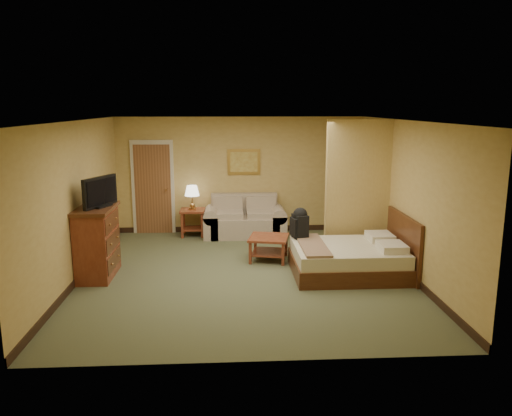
{
  "coord_description": "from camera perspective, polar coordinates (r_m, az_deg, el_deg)",
  "views": [
    {
      "loc": [
        -0.28,
        -8.17,
        2.84
      ],
      "look_at": [
        0.22,
        0.6,
        1.03
      ],
      "focal_mm": 35.0,
      "sensor_mm": 36.0,
      "label": 1
    }
  ],
  "objects": [
    {
      "name": "table_lamp",
      "position": [
        11.0,
        -7.33,
        1.9
      ],
      "size": [
        0.32,
        0.32,
        0.53
      ],
      "color": "#AD7C3F",
      "rests_on": "side_table"
    },
    {
      "name": "coffee_table",
      "position": [
        9.31,
        1.47,
        -4.05
      ],
      "size": [
        0.83,
        0.83,
        0.45
      ],
      "rotation": [
        0.0,
        0.0,
        -0.21
      ],
      "color": "maroon",
      "rests_on": "floor"
    },
    {
      "name": "backpack",
      "position": [
        8.94,
        5.06,
        -1.63
      ],
      "size": [
        0.29,
        0.37,
        0.56
      ],
      "rotation": [
        0.0,
        0.0,
        0.26
      ],
      "color": "black",
      "rests_on": "bed"
    },
    {
      "name": "tv",
      "position": [
        8.58,
        -17.39,
        1.68
      ],
      "size": [
        0.38,
        0.78,
        0.51
      ],
      "rotation": [
        0.0,
        0.0,
        -0.41
      ],
      "color": "black",
      "rests_on": "dresser"
    },
    {
      "name": "ceiling",
      "position": [
        8.17,
        -1.35,
        9.95
      ],
      "size": [
        6.0,
        6.0,
        0.0
      ],
      "primitive_type": "plane",
      "rotation": [
        3.14,
        0.0,
        0.0
      ],
      "color": "white",
      "rests_on": "back_wall"
    },
    {
      "name": "loveseat",
      "position": [
        11.04,
        -1.29,
        -1.69
      ],
      "size": [
        1.8,
        0.84,
        0.91
      ],
      "color": "tan",
      "rests_on": "floor"
    },
    {
      "name": "dresser",
      "position": [
        8.77,
        -17.7,
        -3.69
      ],
      "size": [
        0.59,
        1.12,
        1.2
      ],
      "color": "maroon",
      "rests_on": "floor"
    },
    {
      "name": "floor",
      "position": [
        8.65,
        -1.26,
        -7.53
      ],
      "size": [
        6.0,
        6.0,
        0.0
      ],
      "primitive_type": "plane",
      "color": "#525839",
      "rests_on": "ground"
    },
    {
      "name": "wall_picture",
      "position": [
        11.21,
        -1.4,
        5.29
      ],
      "size": [
        0.73,
        0.04,
        0.57
      ],
      "color": "#B78E3F",
      "rests_on": "back_wall"
    },
    {
      "name": "bed",
      "position": [
        8.72,
        10.88,
        -5.65
      ],
      "size": [
        1.92,
        1.58,
        1.03
      ],
      "color": "#452010",
      "rests_on": "floor"
    },
    {
      "name": "side_table",
      "position": [
        11.12,
        -7.25,
        -1.18
      ],
      "size": [
        0.54,
        0.54,
        0.59
      ],
      "color": "maroon",
      "rests_on": "floor"
    },
    {
      "name": "left_wall",
      "position": [
        8.67,
        -19.79,
        0.71
      ],
      "size": [
        0.02,
        6.0,
        2.6
      ],
      "primitive_type": "cube",
      "color": "tan",
      "rests_on": "floor"
    },
    {
      "name": "baseboard",
      "position": [
        11.5,
        -1.81,
        -2.36
      ],
      "size": [
        5.5,
        0.02,
        0.12
      ],
      "primitive_type": "cube",
      "color": "black",
      "rests_on": "floor"
    },
    {
      "name": "back_wall",
      "position": [
        11.27,
        -1.85,
        3.78
      ],
      "size": [
        5.5,
        0.02,
        2.6
      ],
      "primitive_type": "cube",
      "color": "tan",
      "rests_on": "floor"
    },
    {
      "name": "partition",
      "position": [
        9.54,
        11.52,
        2.11
      ],
      "size": [
        1.2,
        0.15,
        2.6
      ],
      "primitive_type": "cube",
      "color": "tan",
      "rests_on": "floor"
    },
    {
      "name": "right_wall",
      "position": [
        8.85,
        16.8,
        1.11
      ],
      "size": [
        0.02,
        6.0,
        2.6
      ],
      "primitive_type": "cube",
      "color": "tan",
      "rests_on": "floor"
    },
    {
      "name": "door",
      "position": [
        11.4,
        -11.69,
        2.27
      ],
      "size": [
        0.94,
        0.16,
        2.1
      ],
      "color": "beige",
      "rests_on": "floor"
    }
  ]
}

